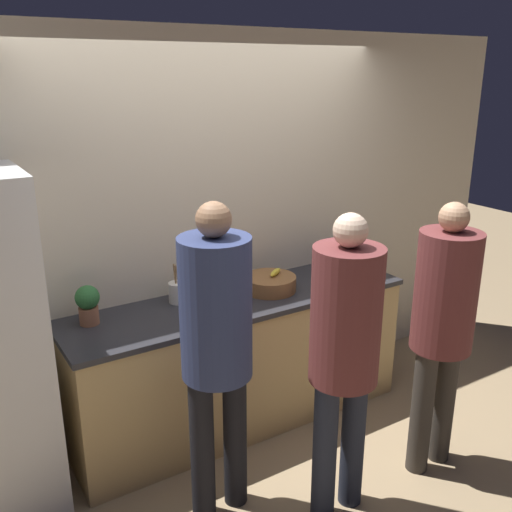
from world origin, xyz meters
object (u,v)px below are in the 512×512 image
(person_center, at_px, (344,343))
(cup_yellow, at_px, (240,277))
(person_right, at_px, (443,317))
(person_left, at_px, (216,336))
(bottle_red, at_px, (354,268))
(cup_black, at_px, (365,276))
(potted_plant, at_px, (88,303))
(utensil_crock, at_px, (178,292))
(fruit_bowl, at_px, (270,283))

(person_center, relative_size, cup_yellow, 19.77)
(person_right, xyz_separation_m, cup_yellow, (-0.60, 1.27, -0.04))
(person_left, distance_m, bottle_red, 1.58)
(person_left, bearing_deg, cup_yellow, 53.68)
(bottle_red, relative_size, cup_black, 1.68)
(cup_black, xyz_separation_m, potted_plant, (-1.85, 0.33, 0.09))
(person_center, distance_m, cup_yellow, 1.27)
(bottle_red, xyz_separation_m, potted_plant, (-1.87, 0.19, 0.07))
(person_right, distance_m, utensil_crock, 1.63)
(fruit_bowl, height_order, cup_yellow, fruit_bowl)
(utensil_crock, bearing_deg, potted_plant, -177.52)
(cup_black, bearing_deg, utensil_crock, 164.15)
(person_center, bearing_deg, potted_plant, 130.17)
(person_center, height_order, utensil_crock, person_center)
(person_left, bearing_deg, person_center, -32.11)
(person_right, relative_size, cup_black, 18.59)
(person_right, bearing_deg, person_center, 179.56)
(bottle_red, bearing_deg, potted_plant, 174.10)
(person_center, xyz_separation_m, cup_yellow, (0.13, 1.27, -0.06))
(person_center, distance_m, cup_black, 1.20)
(cup_black, bearing_deg, fruit_bowl, 161.58)
(person_right, relative_size, cup_yellow, 19.37)
(person_right, height_order, fruit_bowl, person_right)
(potted_plant, bearing_deg, utensil_crock, 2.48)
(person_left, xyz_separation_m, fruit_bowl, (0.78, 0.69, -0.09))
(potted_plant, bearing_deg, person_left, -62.43)
(cup_yellow, height_order, potted_plant, potted_plant)
(bottle_red, xyz_separation_m, cup_yellow, (-0.77, 0.31, -0.02))
(fruit_bowl, xyz_separation_m, bottle_red, (0.67, -0.08, 0.01))
(cup_black, bearing_deg, person_left, -161.84)
(person_left, distance_m, cup_black, 1.51)
(utensil_crock, bearing_deg, cup_yellow, 10.02)
(person_center, bearing_deg, cup_yellow, 84.31)
(utensil_crock, bearing_deg, person_right, -46.56)
(utensil_crock, bearing_deg, person_left, -101.05)
(utensil_crock, height_order, potted_plant, utensil_crock)
(person_right, distance_m, fruit_bowl, 1.15)
(person_left, distance_m, potted_plant, 0.91)
(fruit_bowl, height_order, utensil_crock, utensil_crock)
(cup_yellow, bearing_deg, fruit_bowl, -66.88)
(cup_black, height_order, potted_plant, potted_plant)
(person_center, relative_size, bottle_red, 11.32)
(person_right, relative_size, fruit_bowl, 4.69)
(person_right, xyz_separation_m, utensil_crock, (-1.12, 1.18, -0.01))
(cup_black, bearing_deg, bottle_red, 82.02)
(person_left, bearing_deg, bottle_red, 22.83)
(fruit_bowl, relative_size, utensil_crock, 1.38)
(cup_black, bearing_deg, person_center, -137.21)
(bottle_red, relative_size, potted_plant, 0.63)
(person_right, bearing_deg, fruit_bowl, 115.88)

